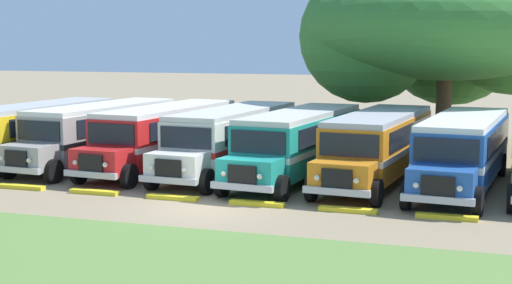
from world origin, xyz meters
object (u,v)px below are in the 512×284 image
parked_bus_slot_1 (100,131)px  parked_bus_slot_6 (463,148)px  parked_bus_slot_0 (37,130)px  broad_shade_tree (449,27)px  parked_bus_slot_4 (299,141)px  parked_bus_slot_2 (165,134)px  parked_bus_slot_5 (378,144)px  parked_bus_slot_3 (232,137)px

parked_bus_slot_1 → parked_bus_slot_6: size_ratio=1.00×
parked_bus_slot_0 → parked_bus_slot_1: (3.04, 0.69, 0.00)m
parked_bus_slot_6 → broad_shade_tree: broad_shade_tree is taller
parked_bus_slot_6 → broad_shade_tree: bearing=-167.4°
parked_bus_slot_4 → broad_shade_tree: size_ratio=0.69×
parked_bus_slot_2 → parked_bus_slot_5: size_ratio=1.00×
parked_bus_slot_1 → broad_shade_tree: broad_shade_tree is taller
parked_bus_slot_0 → parked_bus_slot_1: same height
parked_bus_slot_1 → parked_bus_slot_3: size_ratio=1.00×
parked_bus_slot_1 → parked_bus_slot_4: 9.88m
parked_bus_slot_1 → parked_bus_slot_2: 3.39m
parked_bus_slot_0 → parked_bus_slot_1: size_ratio=0.99×
parked_bus_slot_5 → parked_bus_slot_6: same height
parked_bus_slot_5 → parked_bus_slot_4: bearing=-80.7°
parked_bus_slot_0 → parked_bus_slot_3: size_ratio=1.00×
parked_bus_slot_6 → broad_shade_tree: size_ratio=0.69×
parked_bus_slot_6 → parked_bus_slot_4: bearing=-85.4°
parked_bus_slot_3 → parked_bus_slot_2: bearing=-88.5°
parked_bus_slot_2 → parked_bus_slot_3: 3.29m
parked_bus_slot_3 → parked_bus_slot_5: size_ratio=1.00×
parked_bus_slot_3 → parked_bus_slot_6: same height
parked_bus_slot_3 → parked_bus_slot_6: size_ratio=1.00×
parked_bus_slot_0 → broad_shade_tree: bearing=124.6°
parked_bus_slot_2 → parked_bus_slot_5: 9.80m
parked_bus_slot_5 → parked_bus_slot_3: bearing=-86.3°
parked_bus_slot_2 → parked_bus_slot_5: bearing=93.4°
parked_bus_slot_2 → parked_bus_slot_3: bearing=92.4°
parked_bus_slot_0 → parked_bus_slot_2: bearing=99.2°
parked_bus_slot_5 → parked_bus_slot_6: size_ratio=1.00×
parked_bus_slot_0 → parked_bus_slot_4: (12.90, 0.11, 0.00)m
parked_bus_slot_5 → broad_shade_tree: broad_shade_tree is taller
parked_bus_slot_5 → parked_bus_slot_1: bearing=-86.4°
parked_bus_slot_0 → parked_bus_slot_4: size_ratio=0.99×
parked_bus_slot_4 → parked_bus_slot_6: 6.74m
parked_bus_slot_0 → broad_shade_tree: broad_shade_tree is taller
parked_bus_slot_1 → parked_bus_slot_5: same height
parked_bus_slot_3 → parked_bus_slot_1: bearing=-87.3°
parked_bus_slot_3 → parked_bus_slot_4: size_ratio=1.00×
parked_bus_slot_0 → broad_shade_tree: 21.82m
parked_bus_slot_6 → parked_bus_slot_5: bearing=-89.9°
parked_bus_slot_0 → parked_bus_slot_6: (19.64, 0.08, 0.00)m
parked_bus_slot_1 → parked_bus_slot_5: size_ratio=1.00×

